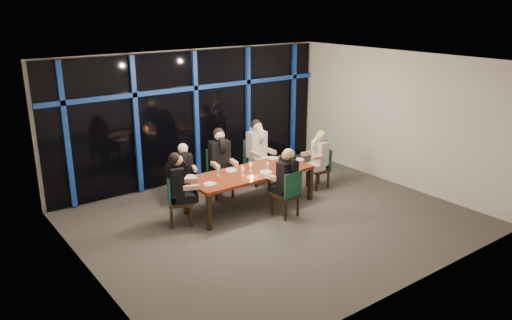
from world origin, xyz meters
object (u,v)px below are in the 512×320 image
Objects in this scene: chair_far_left at (184,180)px; diner_far_mid at (220,153)px; chair_far_mid at (219,170)px; diner_end_left at (179,178)px; diner_end_right at (319,151)px; dining_table at (250,175)px; chair_end_left at (175,198)px; chair_near_mid at (289,192)px; water_pitcher at (284,163)px; chair_far_right at (255,159)px; diner_far_left at (184,165)px; diner_far_right at (258,143)px; chair_end_right at (321,166)px; wine_bottle at (295,160)px; diner_near_mid at (286,172)px.

chair_far_left is 0.87× the size of diner_far_mid.
chair_far_mid is 1.66m from diner_end_left.
diner_end_right is at bearing -16.06° from chair_far_mid.
dining_table is 2.62× the size of diner_far_mid.
diner_end_left is (0.07, -0.03, 0.38)m from chair_end_left.
chair_near_mid is 4.63× the size of water_pitcher.
diner_end_right reaches higher than chair_far_left.
dining_table is at bearing -75.90° from chair_near_mid.
diner_far_left is at bearing -176.23° from chair_far_right.
diner_end_left is (-2.47, -0.98, 0.35)m from chair_far_right.
diner_far_right reaches higher than chair_far_right.
chair_end_right reaches higher than chair_far_left.
diner_end_right is 1.16m from water_pitcher.
diner_end_left is (-0.58, -0.88, 0.09)m from diner_far_left.
dining_table is 2.61× the size of diner_far_right.
chair_far_left is 0.96× the size of chair_end_right.
chair_far_right is 2.71m from chair_end_left.
chair_far_mid is at bearing -176.12° from diner_far_right.
chair_near_mid is (1.23, -1.91, 0.04)m from chair_far_left.
chair_far_mid is at bearing -111.64° from diner_end_right.
wine_bottle is at bearing -73.99° from diner_end_right.
chair_end_right reaches higher than dining_table.
diner_near_mid is (-0.65, -1.86, 0.33)m from chair_far_right.
chair_far_mid is 1.06× the size of chair_end_left.
diner_far_mid reaches higher than diner_end_right.
chair_near_mid is (-1.64, -0.83, 0.02)m from chair_end_right.
chair_far_left is 1.21m from diner_end_left.
chair_end_left is at bearing 172.68° from wine_bottle.
chair_end_left is at bearing 175.30° from dining_table.
water_pitcher reaches higher than chair_far_left.
diner_far_right is 1.38m from diner_end_right.
chair_far_mid reaches higher than chair_end_left.
water_pitcher is at bearing -73.91° from chair_end_left.
diner_end_right is (2.81, -1.00, 0.03)m from diner_far_left.
diner_far_mid is (-0.16, 0.85, 0.29)m from dining_table.
chair_far_right is 1.49m from chair_end_right.
dining_table is at bearing -86.77° from diner_end_right.
diner_far_mid is 1.10m from diner_far_right.
chair_far_left is 2.84× the size of wine_bottle.
chair_far_mid is 1.17× the size of diner_end_right.
diner_end_right is (2.00, -0.95, 0.29)m from chair_far_mid.
chair_end_right is (1.00, -1.11, -0.07)m from chair_far_right.
dining_table is at bearing 168.56° from wine_bottle.
diner_far_mid is (-2.09, 0.87, 0.47)m from chair_end_right.
chair_far_left is at bearing 174.78° from diner_far_mid.
diner_end_left is at bearing -159.31° from diner_far_right.
diner_near_mid reaches higher than chair_far_right.
diner_far_mid is 1.00× the size of diner_far_right.
chair_near_mid is at bearing 90.00° from diner_near_mid.
chair_far_right is 1.91m from diner_far_left.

